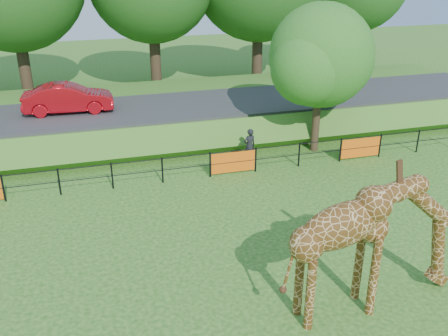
{
  "coord_description": "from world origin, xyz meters",
  "views": [
    {
      "loc": [
        -2.71,
        -10.4,
        8.73
      ],
      "look_at": [
        1.54,
        4.34,
        2.0
      ],
      "focal_mm": 40.0,
      "sensor_mm": 36.0,
      "label": 1
    }
  ],
  "objects_px": {
    "tree_east": "(322,59)",
    "car_red": "(68,98)",
    "visitor": "(249,146)",
    "giraffe": "(375,245)"
  },
  "relations": [
    {
      "from": "tree_east",
      "to": "car_red",
      "type": "bearing_deg",
      "value": 157.16
    },
    {
      "from": "visitor",
      "to": "tree_east",
      "type": "relative_size",
      "value": 0.23
    },
    {
      "from": "car_red",
      "to": "tree_east",
      "type": "height_order",
      "value": "tree_east"
    },
    {
      "from": "giraffe",
      "to": "visitor",
      "type": "bearing_deg",
      "value": 86.02
    },
    {
      "from": "car_red",
      "to": "visitor",
      "type": "height_order",
      "value": "car_red"
    },
    {
      "from": "car_red",
      "to": "giraffe",
      "type": "bearing_deg",
      "value": -151.22
    },
    {
      "from": "visitor",
      "to": "tree_east",
      "type": "height_order",
      "value": "tree_east"
    },
    {
      "from": "giraffe",
      "to": "tree_east",
      "type": "xyz_separation_m",
      "value": [
        3.62,
        10.69,
        2.45
      ]
    },
    {
      "from": "giraffe",
      "to": "tree_east",
      "type": "distance_m",
      "value": 11.55
    },
    {
      "from": "visitor",
      "to": "tree_east",
      "type": "bearing_deg",
      "value": 179.32
    }
  ]
}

